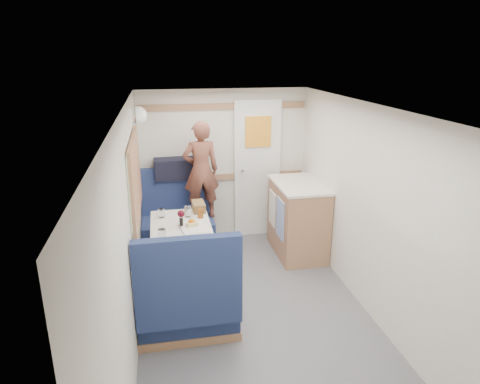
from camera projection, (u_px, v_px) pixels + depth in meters
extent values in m
plane|color=#515156|center=(262.00, 334.00, 3.88)|extent=(4.50, 4.50, 0.00)
plane|color=silver|center=(267.00, 113.00, 3.25)|extent=(4.50, 4.50, 0.00)
cube|color=silver|center=(224.00, 166.00, 5.66)|extent=(2.20, 0.02, 2.00)
cube|color=silver|center=(129.00, 244.00, 3.37)|extent=(0.02, 4.50, 2.00)
cube|color=silver|center=(386.00, 224.00, 3.76)|extent=(0.02, 4.50, 2.00)
cube|color=#916041|center=(224.00, 177.00, 5.69)|extent=(2.15, 0.02, 0.08)
cube|color=#916041|center=(223.00, 106.00, 5.40)|extent=(2.15, 0.02, 0.08)
cube|color=#A2B398|center=(135.00, 178.00, 4.23)|extent=(0.04, 1.30, 0.72)
cube|color=white|center=(257.00, 170.00, 5.74)|extent=(0.62, 0.04, 1.86)
cube|color=orange|center=(258.00, 132.00, 5.55)|extent=(0.34, 0.03, 0.40)
cylinder|color=silver|center=(242.00, 170.00, 5.65)|extent=(0.04, 0.10, 0.04)
cube|color=white|center=(181.00, 226.00, 4.48)|extent=(0.62, 0.92, 0.04)
cylinder|color=silver|center=(182.00, 256.00, 4.59)|extent=(0.08, 0.08, 0.66)
cylinder|color=silver|center=(183.00, 284.00, 4.69)|extent=(0.36, 0.36, 0.03)
cube|color=#162548|center=(179.00, 237.00, 5.37)|extent=(0.88, 0.50, 0.45)
cube|color=#162548|center=(176.00, 198.00, 5.50)|extent=(0.88, 0.10, 0.80)
cube|color=#916041|center=(179.00, 250.00, 5.43)|extent=(0.90, 0.52, 0.08)
cube|color=#162548|center=(188.00, 308.00, 3.88)|extent=(0.88, 0.50, 0.45)
cube|color=#162548|center=(189.00, 283.00, 3.49)|extent=(0.88, 0.10, 0.80)
cube|color=#916041|center=(189.00, 326.00, 3.94)|extent=(0.90, 0.52, 0.08)
cube|color=#916041|center=(175.00, 180.00, 5.46)|extent=(0.90, 0.14, 0.04)
sphere|color=white|center=(138.00, 115.00, 4.87)|extent=(0.20, 0.20, 0.20)
cube|color=#916041|center=(298.00, 219.00, 5.33)|extent=(0.54, 0.90, 0.90)
cube|color=silver|center=(299.00, 185.00, 5.19)|extent=(0.56, 0.92, 0.03)
cube|color=#5972B2|center=(280.00, 219.00, 5.08)|extent=(0.01, 0.30, 0.48)
cube|color=silver|center=(272.00, 208.00, 5.42)|extent=(0.01, 0.28, 0.44)
imported|color=brown|center=(201.00, 170.00, 5.22)|extent=(0.47, 0.33, 1.22)
cube|color=black|center=(176.00, 168.00, 5.42)|extent=(0.55, 0.29, 0.26)
cube|color=white|center=(194.00, 227.00, 4.37)|extent=(0.32, 0.38, 0.02)
sphere|color=#D94C09|center=(192.00, 222.00, 4.39)|extent=(0.07, 0.07, 0.07)
cube|color=#E1CB82|center=(192.00, 224.00, 4.38)|extent=(0.12, 0.09, 0.04)
cylinder|color=white|center=(182.00, 225.00, 4.45)|extent=(0.06, 0.06, 0.01)
cylinder|color=white|center=(181.00, 220.00, 4.43)|extent=(0.01, 0.01, 0.10)
sphere|color=#470715|center=(181.00, 214.00, 4.41)|extent=(0.08, 0.08, 0.08)
cylinder|color=white|center=(162.00, 235.00, 4.07)|extent=(0.07, 0.07, 0.12)
cylinder|color=silver|center=(162.00, 213.00, 4.65)|extent=(0.06, 0.06, 0.10)
cylinder|color=white|center=(188.00, 212.00, 4.67)|extent=(0.07, 0.07, 0.12)
cylinder|color=brown|center=(200.00, 213.00, 4.64)|extent=(0.06, 0.06, 0.10)
cylinder|color=black|center=(181.00, 223.00, 4.38)|extent=(0.04, 0.04, 0.10)
cube|color=olive|center=(199.00, 206.00, 4.84)|extent=(0.14, 0.25, 0.10)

